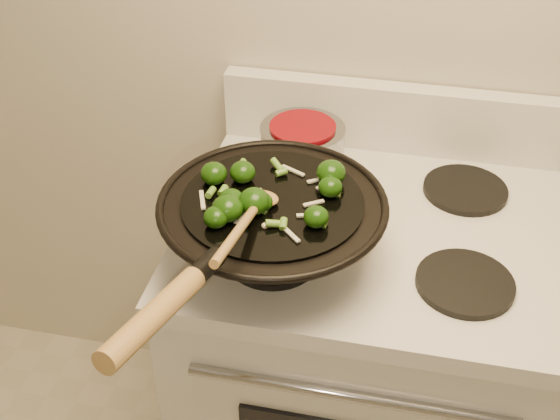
# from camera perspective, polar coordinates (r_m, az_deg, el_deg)

# --- Properties ---
(stove) EXTENTS (0.78, 0.67, 1.08)m
(stove) POSITION_cam_1_polar(r_m,az_deg,el_deg) (1.76, 6.49, -12.58)
(stove) COLOR white
(stove) RESTS_ON ground
(wok) EXTENTS (0.42, 0.69, 0.22)m
(wok) POSITION_cam_1_polar(r_m,az_deg,el_deg) (1.29, -0.70, -1.33)
(wok) COLOR black
(wok) RESTS_ON stove
(stirfry) EXTENTS (0.26, 0.23, 0.05)m
(stirfry) POSITION_cam_1_polar(r_m,az_deg,el_deg) (1.25, -1.37, 1.37)
(stirfry) COLOR #153908
(stirfry) RESTS_ON wok
(wooden_spoon) EXTENTS (0.06, 0.28, 0.08)m
(wooden_spoon) POSITION_cam_1_polar(r_m,az_deg,el_deg) (1.18, -2.49, -0.41)
(wooden_spoon) COLOR #A37A40
(wooden_spoon) RESTS_ON wok
(saucepan) EXTENTS (0.19, 0.29, 0.11)m
(saucepan) POSITION_cam_1_polar(r_m,az_deg,el_deg) (1.54, 1.82, 5.08)
(saucepan) COLOR #92949A
(saucepan) RESTS_ON stove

